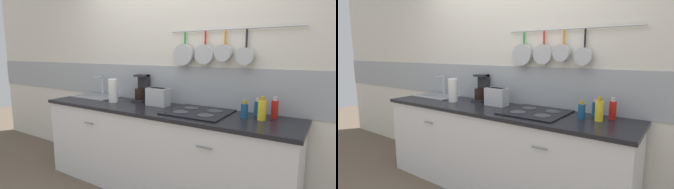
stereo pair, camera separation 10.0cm
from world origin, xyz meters
TOP-DOWN VIEW (x-y plane):
  - ground_plane at (0.00, 0.00)m, footprint 12.00×12.00m
  - wall_back at (0.00, 0.36)m, footprint 7.20×0.16m
  - cabinet_base at (0.00, -0.00)m, footprint 2.72×0.62m
  - countertop at (0.00, 0.00)m, footprint 2.76×0.64m
  - sink_basin at (-1.06, 0.14)m, footprint 0.57×0.33m
  - paper_towel_roll at (-0.61, 0.00)m, footprint 0.10×0.10m
  - coffee_maker at (-0.37, 0.23)m, footprint 0.15×0.18m
  - toaster at (-0.06, 0.11)m, footprint 0.26×0.13m
  - cooktop at (0.45, 0.04)m, footprint 0.57×0.53m
  - bottle_vinegar at (0.88, 0.08)m, footprint 0.06×0.06m
  - bottle_sesame_oil at (0.95, 0.23)m, footprint 0.06×0.06m
  - bottle_hot_sauce at (1.02, 0.08)m, footprint 0.07×0.07m
  - bottle_olive_oil at (1.10, 0.21)m, footprint 0.06×0.06m

SIDE VIEW (x-z plane):
  - ground_plane at x=0.00m, z-range 0.00..0.00m
  - cabinet_base at x=0.00m, z-range 0.00..0.87m
  - countertop at x=0.00m, z-range 0.87..0.90m
  - cooktop at x=0.45m, z-range 0.90..0.92m
  - sink_basin at x=-1.06m, z-range 0.79..1.05m
  - bottle_vinegar at x=0.88m, z-range 0.89..1.05m
  - bottle_sesame_oil at x=0.95m, z-range 0.89..1.05m
  - bottle_olive_oil at x=1.10m, z-range 0.89..1.08m
  - bottle_hot_sauce at x=1.02m, z-range 0.89..1.09m
  - toaster at x=-0.06m, z-range 0.90..1.09m
  - coffee_maker at x=-0.37m, z-range 0.88..1.19m
  - paper_towel_roll at x=-0.61m, z-range 0.90..1.17m
  - wall_back at x=0.00m, z-range -0.03..2.57m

